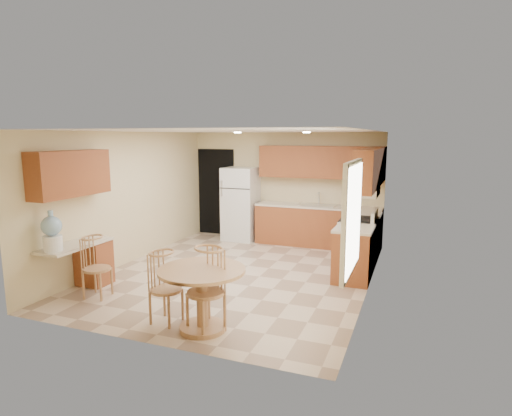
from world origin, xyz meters
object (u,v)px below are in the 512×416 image
at_px(refrigerator, 241,204).
at_px(chair_desk, 92,263).
at_px(chair_table_a, 162,283).
at_px(chair_table_b, 202,284).
at_px(stove, 358,242).
at_px(water_crock, 52,233).
at_px(dining_table, 202,290).

relative_size(refrigerator, chair_desk, 1.84).
relative_size(chair_table_a, chair_table_b, 0.89).
bearing_deg(stove, water_crock, -139.94).
height_order(chair_table_a, water_crock, water_crock).
bearing_deg(chair_table_a, chair_desk, -100.88).
relative_size(dining_table, chair_desk, 1.17).
height_order(stove, chair_table_b, stove).
distance_m(dining_table, chair_table_a, 0.55).
xyz_separation_m(refrigerator, stove, (2.88, -1.22, -0.38)).
xyz_separation_m(dining_table, water_crock, (-2.47, 0.08, 0.51)).
distance_m(dining_table, water_crock, 2.52).
distance_m(dining_table, chair_desk, 2.05).
height_order(stove, chair_desk, stove).
xyz_separation_m(refrigerator, chair_table_b, (1.47, -4.70, -0.21)).
distance_m(stove, water_crock, 5.16).
bearing_deg(refrigerator, chair_table_a, -79.41).
bearing_deg(chair_desk, chair_table_a, 67.77).
bearing_deg(refrigerator, water_crock, -103.08).
bearing_deg(dining_table, chair_desk, 170.16).
distance_m(chair_table_b, water_crock, 2.56).
bearing_deg(dining_table, chair_table_a, -174.53).
height_order(chair_table_a, chair_table_b, chair_table_b).
xyz_separation_m(refrigerator, chair_desk, (-0.60, -4.25, -0.29)).
height_order(chair_table_b, chair_desk, chair_table_b).
relative_size(stove, chair_desk, 1.18).
height_order(dining_table, chair_desk, chair_desk).
bearing_deg(chair_desk, refrigerator, 165.07).
xyz_separation_m(dining_table, chair_table_a, (-0.55, -0.05, 0.05)).
bearing_deg(dining_table, refrigerator, 107.16).
bearing_deg(dining_table, water_crock, 178.14).
bearing_deg(water_crock, chair_table_b, -4.10).
xyz_separation_m(dining_table, chair_table_b, (0.05, -0.10, 0.12)).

